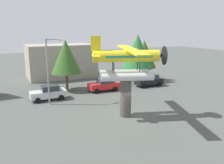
% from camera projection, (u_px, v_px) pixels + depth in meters
% --- Properties ---
extents(ground_plane, '(140.00, 140.00, 0.00)m').
position_uv_depth(ground_plane, '(125.00, 116.00, 23.34)').
color(ground_plane, '#4C514C').
extents(display_pedestal, '(1.10, 1.10, 3.75)m').
position_uv_depth(display_pedestal, '(126.00, 98.00, 22.92)').
color(display_pedestal, '#4C4742').
rests_on(display_pedestal, ground).
extents(floatplane_monument, '(7.20, 10.17, 4.00)m').
position_uv_depth(floatplane_monument, '(127.00, 61.00, 22.15)').
color(floatplane_monument, silver).
rests_on(floatplane_monument, display_pedestal).
extents(car_mid_silver, '(4.20, 2.02, 1.76)m').
position_uv_depth(car_mid_silver, '(49.00, 93.00, 28.48)').
color(car_mid_silver, silver).
rests_on(car_mid_silver, ground).
extents(car_far_red, '(4.20, 2.02, 1.76)m').
position_uv_depth(car_far_red, '(104.00, 85.00, 32.57)').
color(car_far_red, red).
rests_on(car_far_red, ground).
extents(car_distant_black, '(4.20, 2.02, 1.76)m').
position_uv_depth(car_distant_black, '(149.00, 80.00, 35.30)').
color(car_distant_black, black).
rests_on(car_distant_black, ground).
extents(streetlight_primary, '(1.84, 0.28, 7.34)m').
position_uv_depth(streetlight_primary, '(49.00, 67.00, 26.04)').
color(streetlight_primary, gray).
rests_on(streetlight_primary, ground).
extents(storefront_building, '(11.39, 6.67, 5.70)m').
position_uv_depth(storefront_building, '(61.00, 61.00, 41.69)').
color(storefront_building, '#9E9384').
rests_on(storefront_building, ground).
extents(tree_east, '(4.08, 4.08, 6.96)m').
position_uv_depth(tree_east, '(66.00, 57.00, 32.03)').
color(tree_east, brown).
rests_on(tree_east, ground).
extents(tree_center_back, '(3.99, 3.99, 6.54)m').
position_uv_depth(tree_center_back, '(144.00, 54.00, 38.79)').
color(tree_center_back, brown).
rests_on(tree_center_back, ground).
extents(tree_far_east, '(4.79, 4.79, 7.54)m').
position_uv_depth(tree_far_east, '(138.00, 52.00, 37.17)').
color(tree_far_east, brown).
rests_on(tree_far_east, ground).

